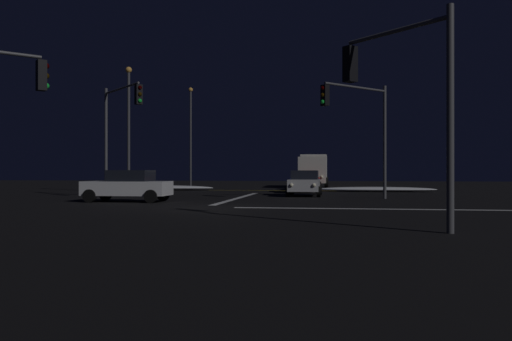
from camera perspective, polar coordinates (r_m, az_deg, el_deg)
name	(u,v)px	position (r m, az deg, el deg)	size (l,w,h in m)	color
ground	(206,208)	(22.08, -5.54, -4.15)	(120.00, 120.00, 0.10)	black
stop_line_north	(239,198)	(29.63, -1.92, -3.01)	(0.35, 13.21, 0.01)	white
centre_line_ns	(265,190)	(41.08, 0.99, -2.20)	(22.00, 0.15, 0.01)	yellow
crosswalk_bar_east	(397,209)	(21.57, 15.17, -4.10)	(13.21, 0.40, 0.01)	white
snow_bank_left_curb	(159,188)	(42.65, -10.53, -1.86)	(8.91, 1.50, 0.39)	white
snow_bank_right_curb	(377,189)	(39.53, 13.11, -2.02)	(8.55, 1.50, 0.36)	white
sedan_silver	(305,183)	(32.28, 5.34, -1.35)	(2.02, 4.33, 1.57)	#B7B7BC
sedan_blue	(305,181)	(37.62, 5.38, -1.17)	(2.02, 4.33, 1.57)	navy
sedan_red	(308,180)	(42.90, 5.76, -1.04)	(2.02, 4.33, 1.57)	maroon
box_truck	(314,169)	(49.50, 6.33, 0.14)	(2.68, 8.28, 3.08)	beige
sedan_white_crossing	(128,186)	(26.67, -13.82, -1.62)	(4.33, 2.02, 1.57)	silver
traffic_signal_nw	(119,119)	(30.73, -14.78, 5.49)	(3.64, 3.64, 6.48)	#4C4C51
traffic_signal_ne	(360,118)	(28.30, 11.36, 5.63)	(3.55, 3.55, 6.24)	#4C4C51
traffic_signal_se	(400,84)	(14.58, 15.50, 9.06)	(2.65, 2.65, 5.59)	#4C4C51
streetlamp_left_far	(191,130)	(52.81, -7.16, 4.42)	(0.44, 0.44, 9.93)	#424247
streetlamp_left_near	(129,120)	(37.65, -13.75, 5.38)	(0.44, 0.44, 8.83)	#424247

